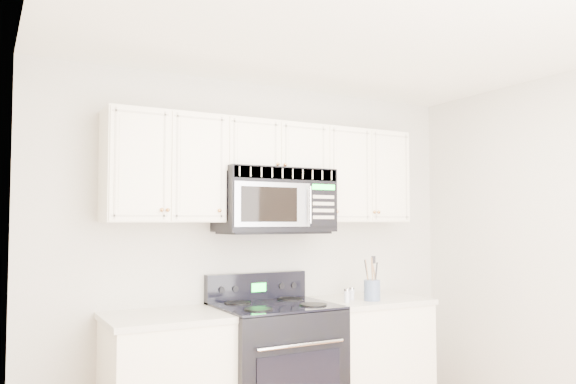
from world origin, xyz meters
TOP-DOWN VIEW (x-y plane):
  - room at (0.00, 0.00)m, footprint 3.51×3.51m
  - base_cabinet_right at (0.80, 1.44)m, footprint 0.86×0.65m
  - range at (-0.05, 1.41)m, footprint 0.82×0.74m
  - upper_cabinets at (0.00, 1.58)m, footprint 2.44×0.37m
  - microwave at (0.01, 1.53)m, footprint 0.85×0.47m
  - utensil_crock at (0.74, 1.30)m, footprint 0.13×0.13m
  - shaker_salt at (0.50, 1.30)m, footprint 0.04×0.04m
  - shaker_pepper at (0.62, 1.41)m, footprint 0.04×0.04m

SIDE VIEW (x-z plane):
  - base_cabinet_right at x=0.80m, z-range -0.03..0.89m
  - range at x=-0.05m, z-range -0.08..1.05m
  - shaker_pepper at x=0.62m, z-range 0.92..1.02m
  - shaker_salt at x=0.50m, z-range 0.92..1.02m
  - utensil_crock at x=0.74m, z-range 0.84..1.17m
  - room at x=0.00m, z-range 0.00..2.60m
  - microwave at x=0.01m, z-range 1.45..1.92m
  - upper_cabinets at x=0.00m, z-range 1.56..2.31m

